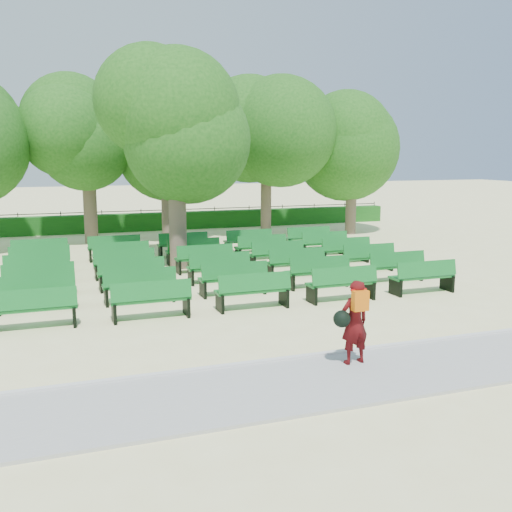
% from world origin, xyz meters
% --- Properties ---
extents(ground, '(120.00, 120.00, 0.00)m').
position_xyz_m(ground, '(0.00, 0.00, 0.00)').
color(ground, '#F4ECA1').
extents(paving, '(30.00, 2.20, 0.06)m').
position_xyz_m(paving, '(0.00, -7.40, 0.03)').
color(paving, '#A5A6A1').
rests_on(paving, ground).
extents(curb, '(30.00, 0.12, 0.10)m').
position_xyz_m(curb, '(0.00, -6.25, 0.05)').
color(curb, silver).
rests_on(curb, ground).
extents(hedge, '(26.00, 0.70, 0.90)m').
position_xyz_m(hedge, '(0.00, 14.00, 0.45)').
color(hedge, '#1A5C18').
rests_on(hedge, ground).
extents(fence, '(26.00, 0.10, 1.02)m').
position_xyz_m(fence, '(0.00, 14.40, 0.00)').
color(fence, black).
rests_on(fence, ground).
extents(tree_line, '(21.80, 6.80, 7.04)m').
position_xyz_m(tree_line, '(0.00, 10.00, 0.00)').
color(tree_line, '#25601A').
rests_on(tree_line, ground).
extents(bench_array, '(1.94, 0.73, 1.20)m').
position_xyz_m(bench_array, '(-0.60, 1.66, 0.10)').
color(bench_array, '#126B25').
rests_on(bench_array, ground).
extents(tree_among, '(4.91, 4.91, 7.00)m').
position_xyz_m(tree_among, '(-1.26, 3.49, 4.76)').
color(tree_among, brown).
rests_on(tree_among, ground).
extents(person, '(0.76, 0.47, 1.58)m').
position_xyz_m(person, '(-0.12, -6.86, 0.87)').
color(person, '#480A0C').
rests_on(person, ground).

